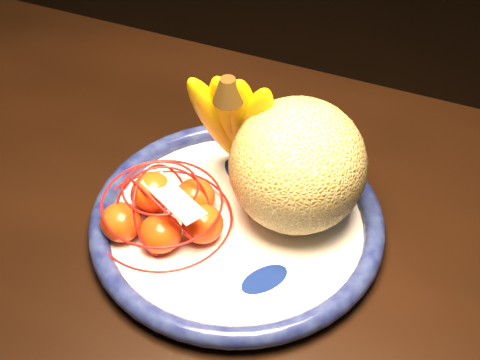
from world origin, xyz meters
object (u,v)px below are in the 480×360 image
(fruit_bowl, at_px, (237,223))
(cantaloupe, at_px, (298,166))
(mandarin_bag, at_px, (164,210))
(banana_bunch, at_px, (236,117))

(fruit_bowl, bearing_deg, cantaloupe, 34.03)
(fruit_bowl, bearing_deg, mandarin_bag, -156.50)
(mandarin_bag, bearing_deg, banana_bunch, 64.58)
(fruit_bowl, distance_m, cantaloupe, 0.10)
(fruit_bowl, height_order, cantaloupe, cantaloupe)
(fruit_bowl, bearing_deg, banana_bunch, 110.96)
(fruit_bowl, xyz_separation_m, banana_bunch, (-0.03, 0.07, 0.09))
(mandarin_bag, bearing_deg, fruit_bowl, 23.50)
(cantaloupe, bearing_deg, fruit_bowl, -145.97)
(fruit_bowl, relative_size, cantaloupe, 2.22)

